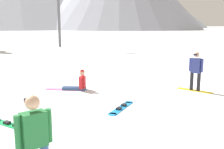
# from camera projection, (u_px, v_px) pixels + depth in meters

# --- Properties ---
(ground_plane) EXTENTS (800.00, 800.00, 0.00)m
(ground_plane) POSITION_uv_depth(u_px,v_px,m) (186.00, 143.00, 6.51)
(ground_plane) COLOR white
(snowboarder_foreground) EXTENTS (1.59, 0.74, 1.75)m
(snowboarder_foreground) POSITION_uv_depth(u_px,v_px,m) (35.00, 144.00, 4.35)
(snowboarder_foreground) COLOR red
(snowboarder_foreground) RESTS_ON ground_plane
(snowboarder_midground) EXTENTS (1.03, 1.51, 1.72)m
(snowboarder_midground) POSITION_uv_depth(u_px,v_px,m) (196.00, 71.00, 11.47)
(snowboarder_midground) COLOR yellow
(snowboarder_midground) RESTS_ON ground_plane
(snowboarder_background) EXTENTS (1.76, 1.11, 0.93)m
(snowboarder_background) POSITION_uv_depth(u_px,v_px,m) (78.00, 83.00, 11.73)
(snowboarder_background) COLOR #335184
(snowboarder_background) RESTS_ON ground_plane
(loose_snowboard_near_left) EXTENTS (1.48, 1.46, 0.09)m
(loose_snowboard_near_left) POSITION_uv_depth(u_px,v_px,m) (121.00, 108.00, 9.20)
(loose_snowboard_near_left) COLOR #1E8CD8
(loose_snowboard_near_left) RESTS_ON ground_plane
(loose_snowboard_near_right) EXTENTS (1.24, 1.49, 0.09)m
(loose_snowboard_near_right) POSITION_uv_depth(u_px,v_px,m) (12.00, 125.00, 7.59)
(loose_snowboard_near_right) COLOR #19B259
(loose_snowboard_near_right) RESTS_ON ground_plane
(peak_north_spur) EXTENTS (146.67, 146.67, 55.74)m
(peak_north_spur) POSITION_uv_depth(u_px,v_px,m) (137.00, 0.00, 277.87)
(peak_north_spur) COLOR #8C93A3
(peak_north_spur) RESTS_ON ground_plane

